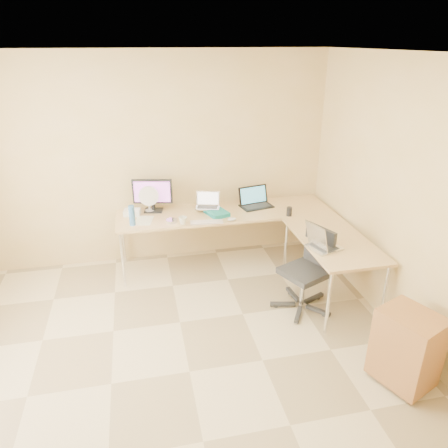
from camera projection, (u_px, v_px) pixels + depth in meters
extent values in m
plane|color=beige|center=(190.00, 372.00, 3.70)|extent=(4.50, 4.50, 0.00)
plane|color=white|center=(176.00, 54.00, 2.65)|extent=(4.50, 4.50, 0.00)
plane|color=tan|center=(161.00, 162.00, 5.18)|extent=(4.50, 0.00, 4.50)
plane|color=tan|center=(428.00, 217.00, 3.58)|extent=(0.00, 4.50, 4.50)
cube|color=tan|center=(225.00, 238.00, 5.34)|extent=(2.65, 0.70, 0.73)
cube|color=tan|center=(330.00, 268.00, 4.64)|extent=(0.70, 1.30, 0.73)
cube|color=black|center=(153.00, 195.00, 5.12)|extent=(0.51, 0.25, 0.42)
cube|color=#136E6B|center=(217.00, 213.00, 5.09)|extent=(0.30, 0.35, 0.05)
cube|color=silver|center=(207.00, 201.00, 5.14)|extent=(0.34, 0.30, 0.19)
cube|color=black|center=(257.00, 197.00, 5.29)|extent=(0.45, 0.37, 0.25)
cube|color=beige|center=(207.00, 222.00, 4.87)|extent=(0.39, 0.14, 0.02)
ellipsoid|color=silver|center=(232.00, 219.00, 4.93)|extent=(0.11, 0.08, 0.04)
imported|color=beige|center=(183.00, 221.00, 4.82)|extent=(0.11, 0.11, 0.09)
cylinder|color=silver|center=(172.00, 221.00, 4.89)|extent=(0.13, 0.13, 0.03)
cylinder|color=#3C74B3|center=(132.00, 215.00, 4.77)|extent=(0.08, 0.08, 0.24)
cube|color=silver|center=(144.00, 221.00, 4.93)|extent=(0.25, 0.32, 0.01)
cube|color=silver|center=(132.00, 212.00, 5.08)|extent=(0.22, 0.17, 0.07)
cylinder|color=white|center=(149.00, 200.00, 5.13)|extent=(0.26, 0.26, 0.31)
cylinder|color=black|center=(289.00, 211.00, 5.05)|extent=(0.08, 0.08, 0.11)
cube|color=silver|center=(325.00, 237.00, 4.24)|extent=(0.43, 0.38, 0.24)
cube|color=#292929|center=(304.00, 267.00, 4.39)|extent=(0.72, 0.72, 0.91)
cube|color=brown|center=(407.00, 347.00, 3.45)|extent=(0.53, 0.58, 0.65)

